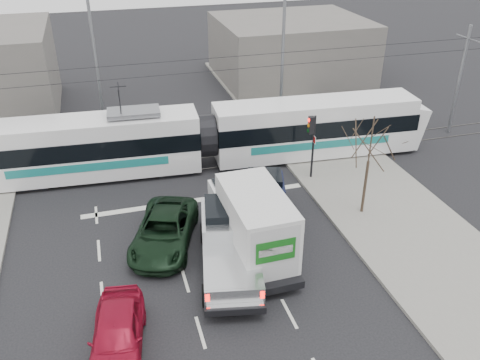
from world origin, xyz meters
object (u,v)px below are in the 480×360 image
object	(u,v)px
tram	(206,137)
green_car	(164,231)
bare_tree	(371,144)
street_lamp_near	(280,52)
navy_pickup	(265,201)
red_car	(117,334)
traffic_signal	(312,134)
street_lamp_far	(92,58)
silver_pickup	(229,240)
box_truck	(252,222)

from	to	relation	value
tram	green_car	size ratio (longest dim) A/B	4.77
bare_tree	street_lamp_near	xyz separation A→B (m)	(-0.29, 11.50, 1.32)
tram	street_lamp_near	bearing A→B (deg)	39.57
street_lamp_near	navy_pickup	bearing A→B (deg)	-112.74
navy_pickup	bare_tree	bearing A→B (deg)	6.77
red_car	traffic_signal	bearing A→B (deg)	49.72
street_lamp_near	street_lamp_far	xyz separation A→B (m)	(-11.50, 2.00, 0.00)
traffic_signal	bare_tree	bearing A→B (deg)	-74.24
silver_pickup	box_truck	bearing A→B (deg)	30.73
silver_pickup	box_truck	xyz separation A→B (m)	(1.10, 0.39, 0.44)
street_lamp_near	bare_tree	bearing A→B (deg)	-88.58
tram	red_car	xyz separation A→B (m)	(-5.96, -12.74, -1.06)
box_truck	traffic_signal	bearing A→B (deg)	46.37
bare_tree	red_car	distance (m)	13.69
tram	silver_pickup	size ratio (longest dim) A/B	3.66
box_truck	street_lamp_near	bearing A→B (deg)	64.41
street_lamp_far	red_car	size ratio (longest dim) A/B	2.06
navy_pickup	tram	bearing A→B (deg)	118.39
street_lamp_far	tram	bearing A→B (deg)	-48.34
traffic_signal	red_car	size ratio (longest dim) A/B	0.82
traffic_signal	green_car	size ratio (longest dim) A/B	0.68
street_lamp_near	street_lamp_far	bearing A→B (deg)	170.13
tram	silver_pickup	world-z (taller)	tram
bare_tree	traffic_signal	distance (m)	4.28
tram	box_truck	world-z (taller)	tram
bare_tree	green_car	bearing A→B (deg)	179.13
traffic_signal	green_car	xyz separation A→B (m)	(-8.56, -3.85, -2.01)
traffic_signal	tram	bearing A→B (deg)	147.57
bare_tree	box_truck	size ratio (longest dim) A/B	0.76
tram	box_truck	distance (m)	8.75
box_truck	green_car	distance (m)	4.01
street_lamp_far	tram	distance (m)	9.03
bare_tree	street_lamp_far	world-z (taller)	street_lamp_far
green_car	red_car	world-z (taller)	red_car
street_lamp_far	bare_tree	bearing A→B (deg)	-48.88
traffic_signal	box_truck	bearing A→B (deg)	-132.32
bare_tree	red_car	bearing A→B (deg)	-155.54
bare_tree	traffic_signal	size ratio (longest dim) A/B	1.39
tram	red_car	bearing A→B (deg)	-111.41
tram	red_car	distance (m)	14.11
silver_pickup	green_car	world-z (taller)	silver_pickup
silver_pickup	green_car	distance (m)	3.22
traffic_signal	navy_pickup	distance (m)	5.15
bare_tree	green_car	xyz separation A→B (m)	(-9.69, 0.15, -3.06)
tram	navy_pickup	world-z (taller)	tram
silver_pickup	navy_pickup	world-z (taller)	silver_pickup
street_lamp_far	silver_pickup	size ratio (longest dim) A/B	1.31
red_car	street_lamp_far	bearing A→B (deg)	97.79
traffic_signal	silver_pickup	distance (m)	8.67
traffic_signal	red_car	distance (m)	14.71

